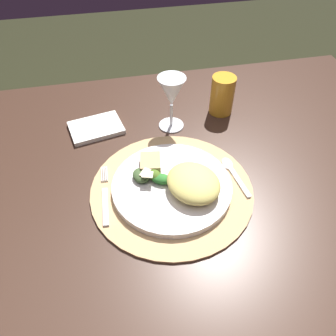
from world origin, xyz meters
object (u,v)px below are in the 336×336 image
(dinner_plate, at_px, (173,186))
(wine_glass, at_px, (172,94))
(fork, at_px, (105,197))
(napkin, at_px, (96,128))
(spoon, at_px, (232,170))
(amber_tumbler, at_px, (222,95))
(dining_table, at_px, (168,205))

(dinner_plate, relative_size, wine_glass, 1.80)
(fork, height_order, napkin, napkin)
(fork, height_order, spoon, spoon)
(amber_tumbler, bearing_deg, spoon, -102.15)
(wine_glass, distance_m, amber_tumbler, 0.16)
(dining_table, relative_size, napkin, 10.32)
(dinner_plate, distance_m, wine_glass, 0.25)
(dining_table, bearing_deg, spoon, -6.78)
(napkin, bearing_deg, dinner_plate, -58.41)
(dining_table, distance_m, fork, 0.19)
(fork, distance_m, napkin, 0.25)
(fork, bearing_deg, dining_table, 14.80)
(dinner_plate, distance_m, spoon, 0.15)
(spoon, relative_size, amber_tumbler, 1.20)
(dinner_plate, height_order, napkin, dinner_plate)
(wine_glass, bearing_deg, spoon, -63.59)
(dining_table, height_order, fork, fork)
(spoon, height_order, amber_tumbler, amber_tumbler)
(spoon, xyz_separation_m, napkin, (-0.30, 0.23, -0.00))
(dining_table, xyz_separation_m, napkin, (-0.15, 0.21, 0.11))
(dinner_plate, distance_m, amber_tumbler, 0.33)
(dining_table, height_order, spoon, spoon)
(napkin, relative_size, wine_glass, 0.93)
(spoon, xyz_separation_m, amber_tumbler, (0.05, 0.24, 0.05))
(dinner_plate, height_order, fork, dinner_plate)
(napkin, bearing_deg, spoon, -37.09)
(dining_table, relative_size, amber_tumbler, 12.91)
(wine_glass, bearing_deg, fork, -131.21)
(spoon, bearing_deg, dinner_plate, -170.73)
(dining_table, bearing_deg, dinner_plate, -87.14)
(napkin, bearing_deg, wine_glass, -7.34)
(spoon, bearing_deg, dining_table, 173.22)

